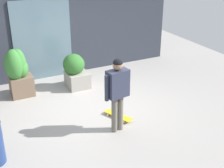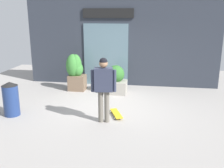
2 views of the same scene
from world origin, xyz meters
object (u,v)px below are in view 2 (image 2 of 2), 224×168
Objects in this scene: skateboarder at (104,83)px; trash_bin at (11,99)px; planter_box_left at (76,71)px; skateboard at (116,114)px; planter_box_right at (117,78)px.

trash_bin is at bearing 80.68° from skateboarder.
skateboard is at bearing -50.95° from planter_box_left.
planter_box_right is 3.63m from trash_bin.
trash_bin is at bearing -111.75° from planter_box_left.
planter_box_left is 1.57m from planter_box_right.
skateboarder is 2.19× the size of skateboard.
planter_box_left reaches higher than skateboard.
skateboarder reaches higher than skateboard.
planter_box_left is at bearing 174.48° from planter_box_right.
skateboarder reaches higher than trash_bin.
skateboard is 2.96m from trash_bin.
skateboarder is at bearing 127.78° from skateboard.
skateboarder is 1.76× the size of trash_bin.
skateboarder is 3.16m from planter_box_left.
planter_box_left is (-1.57, 2.72, -0.33)m from skateboarder.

